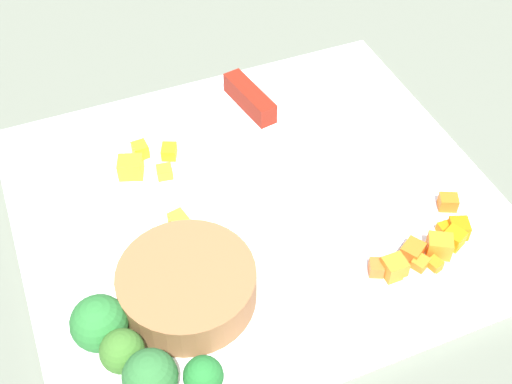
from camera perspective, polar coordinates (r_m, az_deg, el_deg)
ground_plane at (r=0.61m, az=0.00°, el=-1.42°), size 4.00×4.00×0.00m
cutting_board at (r=0.60m, az=0.00°, el=-1.04°), size 0.41×0.36×0.01m
prep_bowl at (r=0.52m, az=-5.82°, el=-7.84°), size 0.11×0.11×0.03m
chef_knife at (r=0.65m, az=1.98°, el=5.27°), size 0.07×0.30×0.02m
carrot_dice_0 at (r=0.57m, az=15.19°, el=-4.42°), size 0.03×0.02×0.02m
carrot_dice_1 at (r=0.59m, az=15.61°, el=-2.97°), size 0.01×0.01×0.01m
carrot_dice_2 at (r=0.56m, az=13.66°, el=-5.93°), size 0.02×0.02×0.01m
carrot_dice_3 at (r=0.55m, az=11.57°, el=-6.27°), size 0.02×0.02×0.02m
carrot_dice_4 at (r=0.57m, az=13.05°, el=-4.89°), size 0.02×0.02×0.01m
carrot_dice_5 at (r=0.59m, az=16.71°, el=-2.96°), size 0.02×0.02×0.01m
carrot_dice_6 at (r=0.58m, az=16.34°, el=-3.78°), size 0.02×0.02×0.01m
carrot_dice_7 at (r=0.55m, az=10.11°, el=-6.30°), size 0.02×0.02×0.01m
carrot_dice_8 at (r=0.56m, az=14.79°, el=-5.96°), size 0.01×0.01×0.01m
carrot_dice_9 at (r=0.61m, az=15.88°, el=-0.84°), size 0.02×0.02×0.01m
pepper_dice_0 at (r=0.64m, az=-9.72°, el=3.51°), size 0.01×0.01×0.01m
pepper_dice_1 at (r=0.57m, az=-6.49°, el=-2.53°), size 0.02×0.02×0.01m
pepper_dice_2 at (r=0.62m, az=-7.72°, el=1.69°), size 0.02×0.01×0.01m
pepper_dice_3 at (r=0.64m, az=-7.33°, el=3.41°), size 0.02×0.02×0.01m
pepper_dice_4 at (r=0.62m, az=-10.53°, el=2.06°), size 0.03×0.02×0.02m
broccoli_floret_0 at (r=0.49m, az=-11.21°, el=-13.07°), size 0.03×0.03×0.04m
broccoli_floret_1 at (r=0.48m, az=-4.46°, el=-15.24°), size 0.03×0.03×0.03m
broccoli_floret_2 at (r=0.51m, az=-13.07°, el=-10.75°), size 0.04×0.04×0.04m
broccoli_floret_3 at (r=0.47m, az=-8.90°, el=-15.17°), size 0.04×0.04×0.04m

